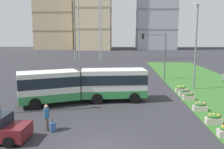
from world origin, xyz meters
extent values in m
cube|color=silver|center=(0.41, 10.56, 1.73)|extent=(6.27, 3.26, 2.55)
cube|color=#338C47|center=(0.41, 10.56, 0.80)|extent=(6.30, 3.28, 0.70)
cube|color=#19232D|center=(0.41, 10.56, 2.15)|extent=(6.32, 3.30, 0.90)
cube|color=silver|center=(-5.38, 8.88, 1.73)|extent=(5.77, 4.45, 2.55)
cube|color=#338C47|center=(-5.38, 8.88, 0.80)|extent=(5.80, 4.47, 0.70)
cube|color=#19232D|center=(-5.38, 8.88, 2.15)|extent=(5.82, 4.50, 0.90)
cylinder|color=#383838|center=(-2.57, 10.17, 1.72)|extent=(2.40, 2.40, 2.45)
cylinder|color=black|center=(2.03, 12.04, 0.50)|extent=(1.03, 0.41, 1.00)
cylinder|color=black|center=(2.35, 9.56, 0.50)|extent=(1.03, 0.41, 1.00)
cylinder|color=black|center=(-1.34, 11.59, 0.50)|extent=(1.03, 0.41, 1.00)
cylinder|color=black|center=(-1.02, 9.12, 0.50)|extent=(1.03, 0.41, 1.00)
cylinder|color=black|center=(-7.09, 9.47, 0.50)|extent=(1.03, 0.67, 1.00)
cylinder|color=black|center=(-6.04, 7.20, 0.50)|extent=(1.03, 0.67, 1.00)
sphere|color=#F9EFC6|center=(3.28, 11.85, 0.80)|extent=(0.24, 0.24, 0.24)
sphere|color=#F9EFC6|center=(3.52, 10.06, 0.80)|extent=(0.24, 0.24, 0.24)
cube|color=#19234C|center=(-6.00, 20.66, 0.58)|extent=(4.46, 1.94, 0.80)
cube|color=black|center=(-6.15, 20.66, 1.28)|extent=(2.43, 1.76, 0.60)
cylinder|color=black|center=(-4.53, 21.61, 0.32)|extent=(0.65, 0.24, 0.64)
cylinder|color=black|center=(-4.47, 19.81, 0.32)|extent=(0.65, 0.24, 0.64)
cylinder|color=black|center=(-7.53, 21.51, 0.32)|extent=(0.65, 0.24, 0.64)
cylinder|color=black|center=(-7.47, 19.71, 0.32)|extent=(0.65, 0.24, 0.64)
cylinder|color=black|center=(-4.98, 1.97, 0.32)|extent=(0.64, 0.23, 0.64)
cylinder|color=black|center=(-5.02, 0.17, 0.32)|extent=(0.64, 0.23, 0.64)
cylinder|color=#4C4238|center=(-3.64, 2.69, 0.45)|extent=(0.16, 0.16, 0.90)
cylinder|color=#4C4238|center=(-3.75, 2.86, 0.45)|extent=(0.16, 0.16, 0.90)
cylinder|color=#23517A|center=(-3.69, 2.78, 1.20)|extent=(0.36, 0.36, 0.60)
sphere|color=tan|center=(-3.69, 2.78, 1.62)|extent=(0.24, 0.24, 0.24)
cylinder|color=#23517A|center=(-3.56, 2.58, 1.15)|extent=(0.10, 0.10, 0.55)
cylinder|color=#23517A|center=(-3.82, 2.98, 1.15)|extent=(0.10, 0.10, 0.55)
cube|color=#335693|center=(-3.24, 2.58, 0.31)|extent=(0.43, 0.40, 0.56)
cylinder|color=black|center=(-3.24, 2.58, 0.80)|extent=(0.03, 0.03, 0.40)
sphere|color=orange|center=(7.29, 2.00, 0.72)|extent=(0.20, 0.20, 0.20)
cube|color=#B7AD9E|center=(7.57, 4.23, 0.30)|extent=(1.10, 0.56, 0.44)
ellipsoid|color=#2D6B28|center=(7.57, 4.23, 0.62)|extent=(0.99, 0.50, 0.28)
sphere|color=orange|center=(7.29, 4.23, 0.72)|extent=(0.20, 0.20, 0.20)
sphere|color=orange|center=(7.57, 4.31, 0.72)|extent=(0.20, 0.20, 0.20)
sphere|color=orange|center=(7.85, 4.17, 0.72)|extent=(0.20, 0.20, 0.20)
cube|color=#B7AD9E|center=(7.57, 7.26, 0.30)|extent=(1.10, 0.56, 0.44)
ellipsoid|color=#2D6B28|center=(7.57, 7.26, 0.62)|extent=(0.99, 0.50, 0.28)
sphere|color=#EF7566|center=(7.29, 7.26, 0.72)|extent=(0.20, 0.20, 0.20)
sphere|color=#EF7566|center=(7.57, 7.34, 0.72)|extent=(0.20, 0.20, 0.20)
sphere|color=#EF7566|center=(7.85, 7.20, 0.72)|extent=(0.20, 0.20, 0.20)
cube|color=#B7AD9E|center=(7.57, 10.75, 0.30)|extent=(1.10, 0.56, 0.44)
ellipsoid|color=#2D6B28|center=(7.57, 10.75, 0.62)|extent=(0.99, 0.50, 0.28)
sphere|color=#D14C99|center=(7.29, 10.75, 0.72)|extent=(0.20, 0.20, 0.20)
sphere|color=#D14C99|center=(7.57, 10.83, 0.72)|extent=(0.20, 0.20, 0.20)
sphere|color=#D14C99|center=(7.85, 10.69, 0.72)|extent=(0.20, 0.20, 0.20)
cube|color=#B7AD9E|center=(7.57, 12.29, 0.30)|extent=(1.10, 0.56, 0.44)
ellipsoid|color=#2D6B28|center=(7.57, 12.29, 0.62)|extent=(0.99, 0.50, 0.28)
sphere|color=#D14C99|center=(7.29, 12.29, 0.72)|extent=(0.20, 0.20, 0.20)
sphere|color=#D14C99|center=(7.57, 12.37, 0.72)|extent=(0.20, 0.20, 0.20)
sphere|color=#D14C99|center=(7.85, 12.23, 0.72)|extent=(0.20, 0.20, 0.20)
cube|color=#B7AD9E|center=(7.57, 13.91, 0.30)|extent=(1.10, 0.56, 0.44)
ellipsoid|color=#2D6B28|center=(7.57, 13.91, 0.62)|extent=(0.99, 0.50, 0.28)
sphere|color=yellow|center=(7.29, 13.91, 0.72)|extent=(0.20, 0.20, 0.20)
sphere|color=yellow|center=(7.57, 13.99, 0.72)|extent=(0.20, 0.20, 0.20)
sphere|color=yellow|center=(7.85, 13.85, 0.72)|extent=(0.20, 0.20, 0.20)
cylinder|color=#474C51|center=(7.17, 22.00, 3.24)|extent=(0.16, 0.16, 6.49)
cylinder|color=#474C51|center=(5.46, 22.00, 6.29)|extent=(3.42, 0.10, 0.10)
cube|color=black|center=(4.05, 22.00, 6.09)|extent=(0.28, 0.28, 0.80)
sphere|color=red|center=(4.05, 22.00, 6.34)|extent=(0.16, 0.16, 0.16)
sphere|color=yellow|center=(4.05, 22.00, 6.08)|extent=(0.16, 0.16, 0.16)
sphere|color=green|center=(4.05, 22.00, 5.82)|extent=(0.16, 0.16, 0.16)
cylinder|color=slate|center=(9.47, 15.74, 4.77)|extent=(0.18, 0.18, 9.54)
cube|color=white|center=(9.47, 15.74, 9.64)|extent=(0.70, 0.28, 0.20)
cube|color=tan|center=(-30.00, 105.72, 20.43)|extent=(17.80, 16.63, 40.85)
cube|color=#85765B|center=(-30.00, 105.72, 8.52)|extent=(18.00, 16.83, 0.70)
cube|color=#85765B|center=(-30.00, 105.72, 16.69)|extent=(18.00, 16.83, 0.70)
cube|color=#9C8D6E|center=(-11.25, 99.23, 9.21)|extent=(14.90, 14.81, 0.70)
cube|color=#9C8D6E|center=(-11.25, 99.23, 18.07)|extent=(14.90, 14.81, 0.70)
cube|color=#9EA3AD|center=(16.69, 106.45, 21.72)|extent=(17.29, 19.95, 43.43)
cube|color=gray|center=(16.69, 106.45, 9.04)|extent=(17.49, 20.15, 0.70)
cube|color=gray|center=(16.69, 106.45, 17.72)|extent=(17.49, 20.15, 0.70)
camera|label=1|loc=(1.19, -12.34, 6.11)|focal=39.34mm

